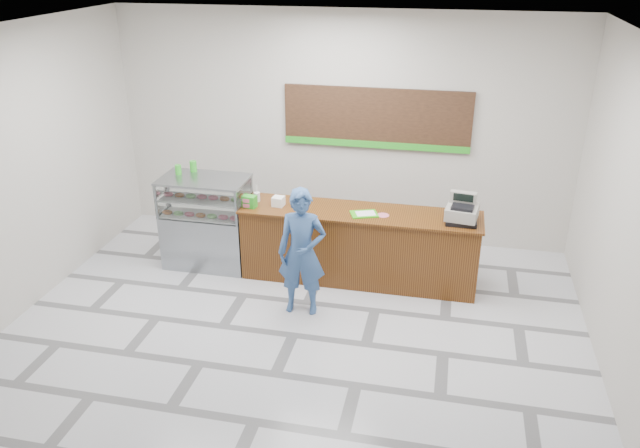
% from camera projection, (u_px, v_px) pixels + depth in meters
% --- Properties ---
extents(floor, '(7.00, 7.00, 0.00)m').
position_uv_depth(floor, '(293.00, 335.00, 7.53)').
color(floor, '#BBBBC0').
rests_on(floor, ground).
extents(back_wall, '(7.00, 0.00, 7.00)m').
position_uv_depth(back_wall, '(340.00, 128.00, 9.48)').
color(back_wall, beige).
rests_on(back_wall, floor).
extents(ceiling, '(7.00, 7.00, 0.00)m').
position_uv_depth(ceiling, '(287.00, 35.00, 6.09)').
color(ceiling, silver).
rests_on(ceiling, back_wall).
extents(sales_counter, '(3.26, 0.76, 1.03)m').
position_uv_depth(sales_counter, '(359.00, 246.00, 8.59)').
color(sales_counter, brown).
rests_on(sales_counter, floor).
extents(display_case, '(1.22, 0.72, 1.33)m').
position_uv_depth(display_case, '(207.00, 221.00, 8.95)').
color(display_case, gray).
rests_on(display_case, floor).
extents(menu_board, '(2.80, 0.06, 0.90)m').
position_uv_depth(menu_board, '(376.00, 119.00, 9.26)').
color(menu_board, black).
rests_on(menu_board, back_wall).
extents(cash_register, '(0.45, 0.46, 0.37)m').
position_uv_depth(cash_register, '(462.00, 212.00, 8.01)').
color(cash_register, black).
rests_on(cash_register, sales_counter).
extents(card_terminal, '(0.10, 0.17, 0.04)m').
position_uv_depth(card_terminal, '(454.00, 216.00, 8.19)').
color(card_terminal, black).
rests_on(card_terminal, sales_counter).
extents(serving_tray, '(0.42, 0.36, 0.02)m').
position_uv_depth(serving_tray, '(364.00, 214.00, 8.27)').
color(serving_tray, '#36BD16').
rests_on(serving_tray, sales_counter).
extents(napkin_box, '(0.17, 0.17, 0.13)m').
position_uv_depth(napkin_box, '(278.00, 201.00, 8.53)').
color(napkin_box, white).
rests_on(napkin_box, sales_counter).
extents(straw_cup, '(0.09, 0.09, 0.13)m').
position_uv_depth(straw_cup, '(257.00, 197.00, 8.69)').
color(straw_cup, silver).
rests_on(straw_cup, sales_counter).
extents(promo_box, '(0.20, 0.15, 0.16)m').
position_uv_depth(promo_box, '(250.00, 201.00, 8.49)').
color(promo_box, green).
rests_on(promo_box, sales_counter).
extents(donut_decal, '(0.17, 0.17, 0.00)m').
position_uv_depth(donut_decal, '(383.00, 215.00, 8.25)').
color(donut_decal, '#D7627C').
rests_on(donut_decal, sales_counter).
extents(green_cup_left, '(0.09, 0.09, 0.14)m').
position_uv_depth(green_cup_left, '(178.00, 170.00, 8.81)').
color(green_cup_left, green).
rests_on(green_cup_left, display_case).
extents(green_cup_right, '(0.10, 0.10, 0.15)m').
position_uv_depth(green_cup_right, '(193.00, 166.00, 8.92)').
color(green_cup_right, green).
rests_on(green_cup_right, display_case).
extents(customer, '(0.63, 0.44, 1.66)m').
position_uv_depth(customer, '(302.00, 252.00, 7.72)').
color(customer, '#34568B').
rests_on(customer, floor).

